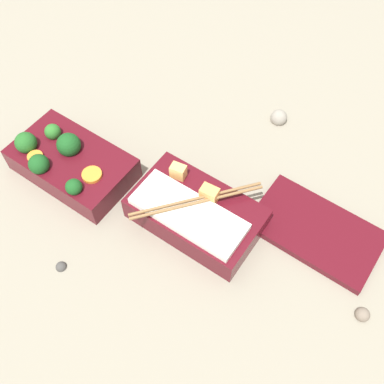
{
  "coord_description": "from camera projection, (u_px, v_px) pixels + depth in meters",
  "views": [
    {
      "loc": [
        0.32,
        -0.29,
        0.64
      ],
      "look_at": [
        0.09,
        0.04,
        0.05
      ],
      "focal_mm": 42.0,
      "sensor_mm": 36.0,
      "label": 1
    }
  ],
  "objects": [
    {
      "name": "ground_plane",
      "position": [
        134.0,
        196.0,
        0.76
      ],
      "size": [
        3.0,
        3.0,
        0.0
      ],
      "primitive_type": "plane",
      "color": "gray"
    },
    {
      "name": "pebble_0",
      "position": [
        362.0,
        315.0,
        0.64
      ],
      "size": [
        0.02,
        0.02,
        0.02
      ],
      "primitive_type": "sphere",
      "color": "#7A6B5B",
      "rests_on": "ground_plane"
    },
    {
      "name": "pebble_1",
      "position": [
        279.0,
        118.0,
        0.85
      ],
      "size": [
        0.03,
        0.03,
        0.03
      ],
      "primitive_type": "sphere",
      "color": "gray",
      "rests_on": "ground_plane"
    },
    {
      "name": "bento_tray_vegetable",
      "position": [
        70.0,
        162.0,
        0.77
      ],
      "size": [
        0.21,
        0.12,
        0.08
      ],
      "color": "#510F19",
      "rests_on": "ground_plane"
    },
    {
      "name": "bento_lid",
      "position": [
        316.0,
        231.0,
        0.72
      ],
      "size": [
        0.2,
        0.12,
        0.01
      ],
      "primitive_type": "cube",
      "rotation": [
        0.0,
        0.0,
        -0.02
      ],
      "color": "#510F19",
      "rests_on": "ground_plane"
    },
    {
      "name": "bento_tray_rice",
      "position": [
        195.0,
        213.0,
        0.71
      ],
      "size": [
        0.21,
        0.17,
        0.07
      ],
      "color": "#510F19",
      "rests_on": "ground_plane"
    },
    {
      "name": "pebble_2",
      "position": [
        61.0,
        266.0,
        0.69
      ],
      "size": [
        0.02,
        0.02,
        0.02
      ],
      "primitive_type": "sphere",
      "color": "#474442",
      "rests_on": "ground_plane"
    }
  ]
}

